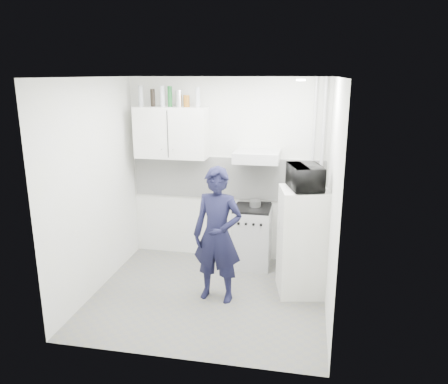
# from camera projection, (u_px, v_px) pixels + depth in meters

# --- Properties ---
(floor) EXTENTS (2.80, 2.80, 0.00)m
(floor) POSITION_uv_depth(u_px,v_px,m) (208.00, 296.00, 5.36)
(floor) COLOR slate
(floor) RESTS_ON ground
(ceiling) EXTENTS (2.80, 2.80, 0.00)m
(ceiling) POSITION_uv_depth(u_px,v_px,m) (206.00, 77.00, 4.67)
(ceiling) COLOR white
(ceiling) RESTS_ON wall_back
(wall_back) EXTENTS (2.80, 0.00, 2.80)m
(wall_back) POSITION_uv_depth(u_px,v_px,m) (227.00, 171.00, 6.20)
(wall_back) COLOR silver
(wall_back) RESTS_ON floor
(wall_left) EXTENTS (0.00, 2.60, 2.60)m
(wall_left) POSITION_uv_depth(u_px,v_px,m) (95.00, 188.00, 5.27)
(wall_left) COLOR silver
(wall_left) RESTS_ON floor
(wall_right) EXTENTS (0.00, 2.60, 2.60)m
(wall_right) POSITION_uv_depth(u_px,v_px,m) (332.00, 200.00, 4.76)
(wall_right) COLOR silver
(wall_right) RESTS_ON floor
(person) EXTENTS (0.64, 0.46, 1.62)m
(person) POSITION_uv_depth(u_px,v_px,m) (217.00, 235.00, 5.10)
(person) COLOR black
(person) RESTS_ON floor
(stove) EXTENTS (0.52, 0.52, 0.83)m
(stove) POSITION_uv_depth(u_px,v_px,m) (252.00, 237.00, 6.12)
(stove) COLOR #B9B9B9
(stove) RESTS_ON floor
(fridge) EXTENTS (0.65, 0.65, 1.32)m
(fridge) POSITION_uv_depth(u_px,v_px,m) (302.00, 242.00, 5.31)
(fridge) COLOR white
(fridge) RESTS_ON floor
(stove_top) EXTENTS (0.50, 0.50, 0.03)m
(stove_top) POSITION_uv_depth(u_px,v_px,m) (252.00, 208.00, 6.01)
(stove_top) COLOR black
(stove_top) RESTS_ON stove
(saucepan) EXTENTS (0.16, 0.16, 0.09)m
(saucepan) POSITION_uv_depth(u_px,v_px,m) (255.00, 203.00, 6.03)
(saucepan) COLOR silver
(saucepan) RESTS_ON stove_top
(microwave) EXTENTS (0.60, 0.48, 0.29)m
(microwave) POSITION_uv_depth(u_px,v_px,m) (305.00, 177.00, 5.10)
(microwave) COLOR black
(microwave) RESTS_ON fridge
(bottle_a) EXTENTS (0.07, 0.07, 0.28)m
(bottle_a) POSITION_uv_depth(u_px,v_px,m) (141.00, 96.00, 5.98)
(bottle_a) COLOR #B2B7BC
(bottle_a) RESTS_ON upper_cabinet
(bottle_b) EXTENTS (0.06, 0.06, 0.24)m
(bottle_b) POSITION_uv_depth(u_px,v_px,m) (153.00, 98.00, 5.95)
(bottle_b) COLOR black
(bottle_b) RESTS_ON upper_cabinet
(bottle_c) EXTENTS (0.07, 0.07, 0.28)m
(bottle_c) POSITION_uv_depth(u_px,v_px,m) (162.00, 96.00, 5.92)
(bottle_c) COLOR #B2B7BC
(bottle_c) RESTS_ON upper_cabinet
(bottle_d) EXTENTS (0.06, 0.06, 0.28)m
(bottle_d) POSITION_uv_depth(u_px,v_px,m) (170.00, 96.00, 5.90)
(bottle_d) COLOR #144C1E
(bottle_d) RESTS_ON upper_cabinet
(canister_a) EXTENTS (0.09, 0.09, 0.22)m
(canister_a) POSITION_uv_depth(u_px,v_px,m) (179.00, 98.00, 5.88)
(canister_a) COLOR silver
(canister_a) RESTS_ON upper_cabinet
(canister_b) EXTENTS (0.08, 0.08, 0.16)m
(canister_b) POSITION_uv_depth(u_px,v_px,m) (187.00, 101.00, 5.87)
(canister_b) COLOR brown
(canister_b) RESTS_ON upper_cabinet
(bottle_e) EXTENTS (0.07, 0.07, 0.26)m
(bottle_e) POSITION_uv_depth(u_px,v_px,m) (198.00, 97.00, 5.83)
(bottle_e) COLOR #B2B7BC
(bottle_e) RESTS_ON upper_cabinet
(upper_cabinet) EXTENTS (1.00, 0.35, 0.70)m
(upper_cabinet) POSITION_uv_depth(u_px,v_px,m) (172.00, 133.00, 6.03)
(upper_cabinet) COLOR white
(upper_cabinet) RESTS_ON wall_back
(range_hood) EXTENTS (0.60, 0.50, 0.14)m
(range_hood) POSITION_uv_depth(u_px,v_px,m) (257.00, 156.00, 5.81)
(range_hood) COLOR #B9B9B9
(range_hood) RESTS_ON wall_back
(backsplash) EXTENTS (2.74, 0.03, 0.60)m
(backsplash) POSITION_uv_depth(u_px,v_px,m) (227.00, 178.00, 6.21)
(backsplash) COLOR white
(backsplash) RESTS_ON wall_back
(pipe_a) EXTENTS (0.05, 0.05, 2.60)m
(pipe_a) POSITION_uv_depth(u_px,v_px,m) (321.00, 176.00, 5.88)
(pipe_a) COLOR #B9B9B9
(pipe_a) RESTS_ON floor
(pipe_b) EXTENTS (0.04, 0.04, 2.60)m
(pipe_b) POSITION_uv_depth(u_px,v_px,m) (312.00, 176.00, 5.91)
(pipe_b) COLOR #B9B9B9
(pipe_b) RESTS_ON floor
(ceiling_spot_fixture) EXTENTS (0.10, 0.10, 0.02)m
(ceiling_spot_fixture) POSITION_uv_depth(u_px,v_px,m) (301.00, 80.00, 4.69)
(ceiling_spot_fixture) COLOR white
(ceiling_spot_fixture) RESTS_ON ceiling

